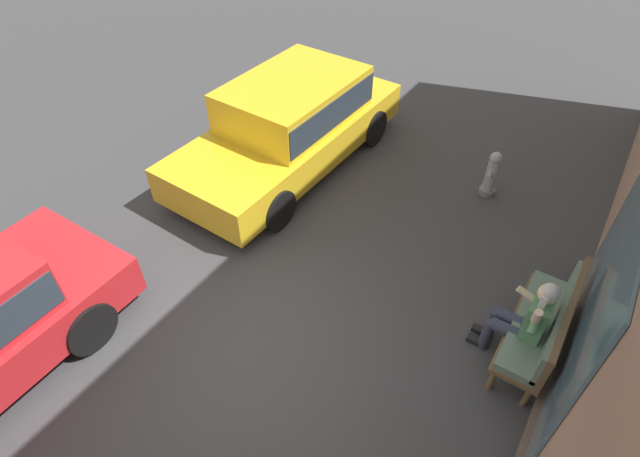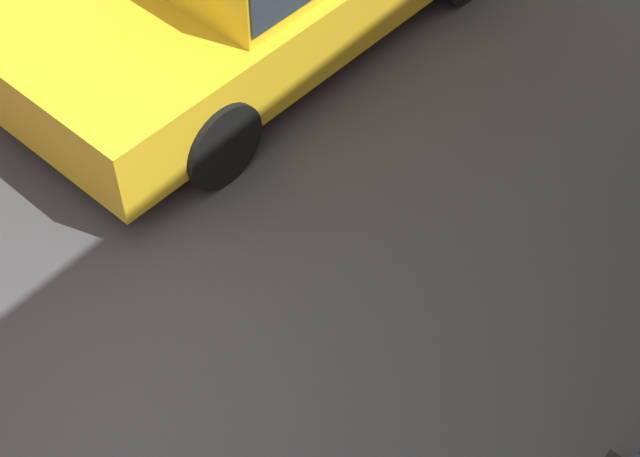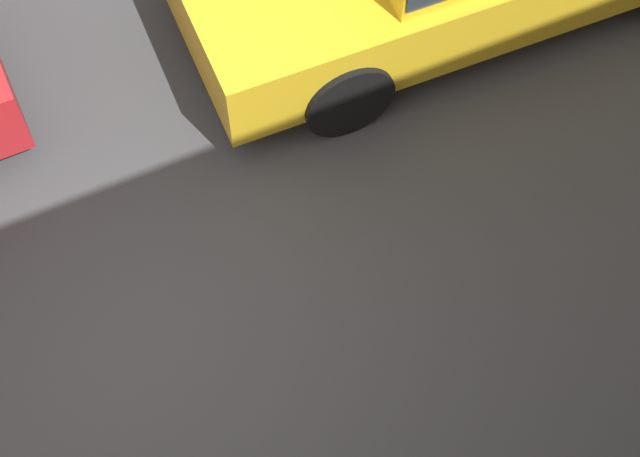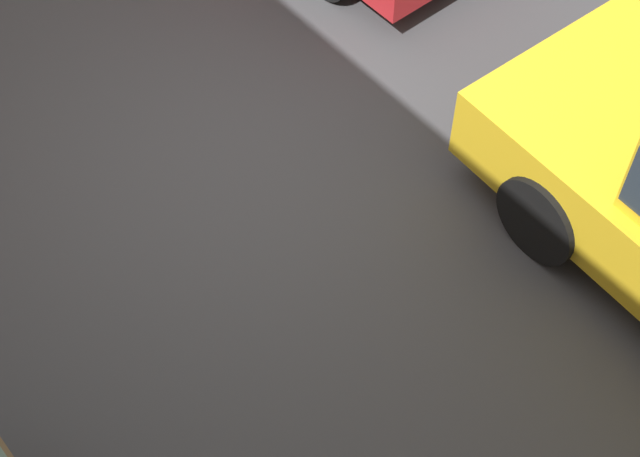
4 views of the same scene
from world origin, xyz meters
The scene contains 0 objects.
Camera 2 is at (1.20, 2.60, 5.08)m, focal length 55.00 mm.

